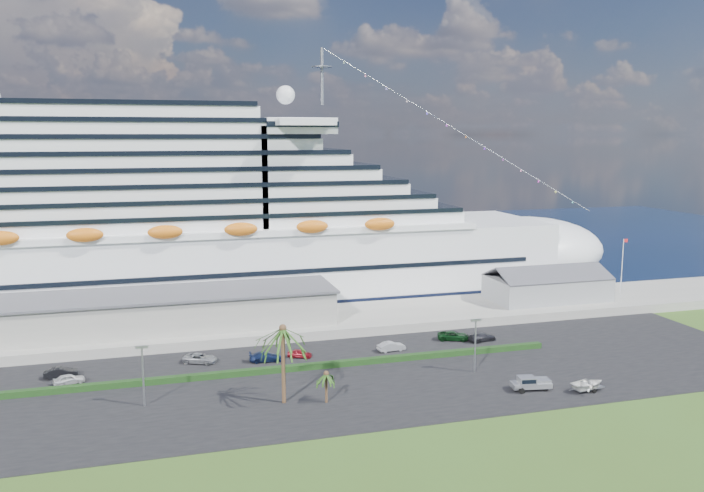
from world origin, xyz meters
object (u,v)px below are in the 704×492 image
object	(u,v)px
cruise_ship	(176,227)
parked_car_3	(266,357)
pickup_truck	(530,383)
boat_trailer	(588,384)

from	to	relation	value
cruise_ship	parked_car_3	bearing A→B (deg)	-74.41
parked_car_3	cruise_ship	bearing A→B (deg)	20.76
parked_car_3	pickup_truck	bearing A→B (deg)	-118.46
cruise_ship	pickup_truck	distance (m)	80.97
cruise_ship	parked_car_3	distance (m)	46.83
parked_car_3	pickup_truck	distance (m)	40.70
cruise_ship	pickup_truck	size ratio (longest dim) A/B	32.20
parked_car_3	boat_trailer	size ratio (longest dim) A/B	0.89
cruise_ship	parked_car_3	size ratio (longest dim) A/B	36.12
boat_trailer	parked_car_3	bearing A→B (deg)	148.67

